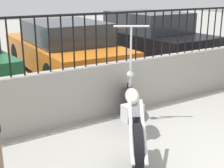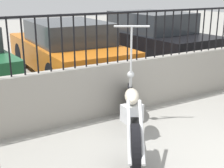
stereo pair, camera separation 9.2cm
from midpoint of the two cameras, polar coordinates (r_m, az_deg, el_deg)
The scene contains 5 objects.
low_wall at distance 5.35m, azimuth 2.09°, elevation -0.29°, with size 8.58×0.18×0.86m.
fence_railing at distance 5.15m, azimuth 2.21°, elevation 10.13°, with size 8.58×0.04×0.82m.
motorcycle_blue at distance 4.20m, azimuth 3.25°, elevation -5.95°, with size 1.27×1.98×1.52m.
car_orange at distance 7.63m, azimuth -9.14°, elevation 6.52°, with size 1.80×4.22×1.30m.
car_black at distance 9.00m, azimuth 5.48°, elevation 8.56°, with size 1.95×4.43×1.42m.
Camera 1 is at (-2.88, -1.74, 2.03)m, focal length 50.00 mm.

